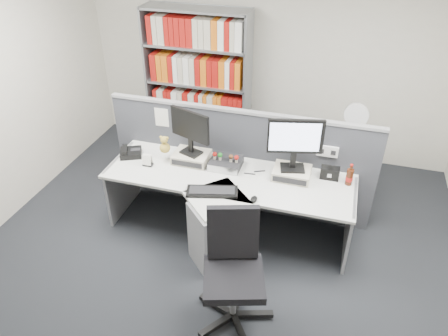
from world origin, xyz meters
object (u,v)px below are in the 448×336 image
(monitor_left, at_px, (190,129))
(mouse, at_px, (254,199))
(desk_calendar, at_px, (148,161))
(shelving_unit, at_px, (198,85))
(desk_phone, at_px, (130,152))
(filing_cabinet, at_px, (347,165))
(office_chair, at_px, (233,267))
(monitor_right, at_px, (295,141))
(desk, at_px, (222,208))
(speaker, at_px, (330,173))
(desk_fan, at_px, (356,118))
(cola_bottle, at_px, (349,177))
(keyboard, at_px, (212,191))
(desktop_pc, at_px, (226,163))

(monitor_left, height_order, mouse, monitor_left)
(desk_calendar, relative_size, shelving_unit, 0.06)
(desk_phone, relative_size, shelving_unit, 0.15)
(filing_cabinet, distance_m, office_chair, 2.42)
(monitor_right, distance_m, office_chair, 1.40)
(desk, bearing_deg, office_chair, -67.66)
(speaker, distance_m, desk_fan, 0.97)
(monitor_left, height_order, speaker, monitor_left)
(mouse, distance_m, filing_cabinet, 1.78)
(desk_fan, bearing_deg, monitor_right, -119.26)
(monitor_left, bearing_deg, cola_bottle, 1.23)
(cola_bottle, relative_size, desk_fan, 0.49)
(monitor_right, relative_size, mouse, 5.59)
(cola_bottle, bearing_deg, keyboard, -157.44)
(monitor_left, bearing_deg, monitor_right, 0.00)
(keyboard, bearing_deg, monitor_left, 128.68)
(mouse, xyz_separation_m, office_chair, (-0.00, -0.73, -0.18))
(monitor_left, distance_m, desk_phone, 0.79)
(monitor_left, distance_m, shelving_unit, 1.53)
(desk_calendar, xyz_separation_m, cola_bottle, (2.09, 0.25, 0.03))
(keyboard, bearing_deg, desk_fan, 49.86)
(monitor_right, height_order, shelving_unit, shelving_unit)
(office_chair, bearing_deg, desk, 112.34)
(monitor_right, xyz_separation_m, desktop_pc, (-0.71, -0.01, -0.39))
(desk, distance_m, desk_fan, 1.92)
(keyboard, distance_m, shelving_unit, 2.14)
(monitor_right, relative_size, desktop_pc, 1.71)
(desk_calendar, xyz_separation_m, shelving_unit, (-0.01, 1.68, 0.20))
(mouse, relative_size, speaker, 0.53)
(keyboard, distance_m, office_chair, 0.87)
(desk, bearing_deg, desk_phone, 165.57)
(monitor_left, xyz_separation_m, mouse, (0.82, -0.50, -0.38))
(keyboard, height_order, filing_cabinet, keyboard)
(monitor_right, height_order, speaker, monitor_right)
(monitor_right, height_order, desk_phone, monitor_right)
(desktop_pc, distance_m, office_chair, 1.32)
(desktop_pc, distance_m, filing_cabinet, 1.68)
(shelving_unit, distance_m, office_chair, 3.00)
(monitor_left, distance_m, desk_fan, 1.96)
(speaker, bearing_deg, desk_fan, 78.27)
(desk, height_order, filing_cabinet, desk)
(office_chair, bearing_deg, desk_phone, 142.74)
(desk, xyz_separation_m, speaker, (1.01, 0.48, 0.33))
(desk_fan, bearing_deg, mouse, -119.25)
(mouse, height_order, cola_bottle, cola_bottle)
(monitor_left, xyz_separation_m, keyboard, (0.40, -0.49, -0.38))
(keyboard, height_order, office_chair, office_chair)
(desktop_pc, bearing_deg, shelving_unit, 119.30)
(keyboard, bearing_deg, mouse, -1.03)
(cola_bottle, bearing_deg, speaker, 163.71)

